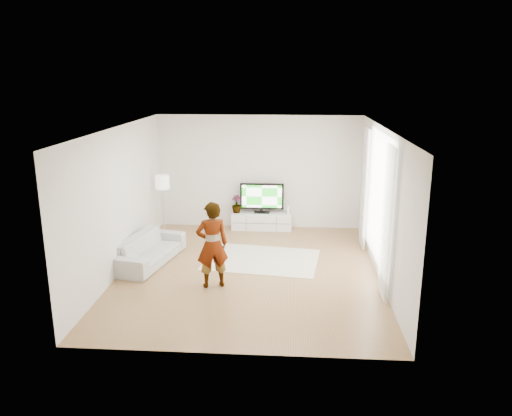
# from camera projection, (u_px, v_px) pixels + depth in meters

# --- Properties ---
(floor) EXTENTS (6.00, 6.00, 0.00)m
(floor) POSITION_uv_depth(u_px,v_px,m) (249.00, 271.00, 9.81)
(floor) COLOR #A9804C
(floor) RESTS_ON ground
(ceiling) EXTENTS (6.00, 6.00, 0.00)m
(ceiling) POSITION_uv_depth(u_px,v_px,m) (248.00, 128.00, 9.08)
(ceiling) COLOR white
(ceiling) RESTS_ON wall_back
(wall_left) EXTENTS (0.02, 6.00, 2.80)m
(wall_left) POSITION_uv_depth(u_px,v_px,m) (120.00, 200.00, 9.61)
(wall_left) COLOR silver
(wall_left) RESTS_ON floor
(wall_right) EXTENTS (0.02, 6.00, 2.80)m
(wall_right) POSITION_uv_depth(u_px,v_px,m) (382.00, 205.00, 9.27)
(wall_right) COLOR silver
(wall_right) RESTS_ON floor
(wall_back) EXTENTS (5.00, 0.02, 2.80)m
(wall_back) POSITION_uv_depth(u_px,v_px,m) (259.00, 172.00, 12.33)
(wall_back) COLOR silver
(wall_back) RESTS_ON floor
(wall_front) EXTENTS (5.00, 0.02, 2.80)m
(wall_front) POSITION_uv_depth(u_px,v_px,m) (229.00, 259.00, 6.55)
(wall_front) COLOR silver
(wall_front) RESTS_ON floor
(window) EXTENTS (0.01, 2.60, 2.50)m
(window) POSITION_uv_depth(u_px,v_px,m) (379.00, 198.00, 9.55)
(window) COLOR white
(window) RESTS_ON wall_right
(curtain_near) EXTENTS (0.04, 0.70, 2.60)m
(curtain_near) POSITION_uv_depth(u_px,v_px,m) (387.00, 223.00, 8.33)
(curtain_near) COLOR white
(curtain_near) RESTS_ON floor
(curtain_far) EXTENTS (0.04, 0.70, 2.60)m
(curtain_far) POSITION_uv_depth(u_px,v_px,m) (365.00, 188.00, 10.83)
(curtain_far) COLOR white
(curtain_far) RESTS_ON floor
(media_console) EXTENTS (1.48, 0.42, 0.42)m
(media_console) POSITION_uv_depth(u_px,v_px,m) (262.00, 221.00, 12.41)
(media_console) COLOR white
(media_console) RESTS_ON floor
(television) EXTENTS (1.07, 0.21, 0.75)m
(television) POSITION_uv_depth(u_px,v_px,m) (262.00, 197.00, 12.28)
(television) COLOR black
(television) RESTS_ON media_console
(game_console) EXTENTS (0.06, 0.15, 0.20)m
(game_console) POSITION_uv_depth(u_px,v_px,m) (288.00, 210.00, 12.29)
(game_console) COLOR white
(game_console) RESTS_ON media_console
(potted_plant) EXTENTS (0.25, 0.25, 0.43)m
(potted_plant) POSITION_uv_depth(u_px,v_px,m) (236.00, 204.00, 12.34)
(potted_plant) COLOR #3F7238
(potted_plant) RESTS_ON media_console
(rug) EXTENTS (2.48, 1.93, 0.01)m
(rug) POSITION_uv_depth(u_px,v_px,m) (262.00, 259.00, 10.41)
(rug) COLOR beige
(rug) RESTS_ON floor
(player) EXTENTS (0.67, 0.55, 1.59)m
(player) POSITION_uv_depth(u_px,v_px,m) (212.00, 245.00, 8.91)
(player) COLOR #334772
(player) RESTS_ON rug
(sofa) EXTENTS (1.15, 2.08, 0.57)m
(sofa) POSITION_uv_depth(u_px,v_px,m) (149.00, 249.00, 10.19)
(sofa) COLOR beige
(sofa) RESTS_ON floor
(floor_lamp) EXTENTS (0.33, 0.33, 1.47)m
(floor_lamp) POSITION_uv_depth(u_px,v_px,m) (163.00, 185.00, 11.65)
(floor_lamp) COLOR silver
(floor_lamp) RESTS_ON floor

